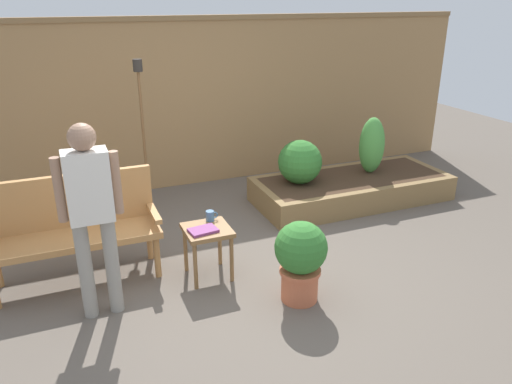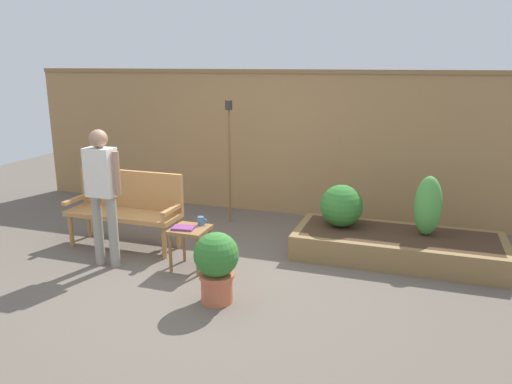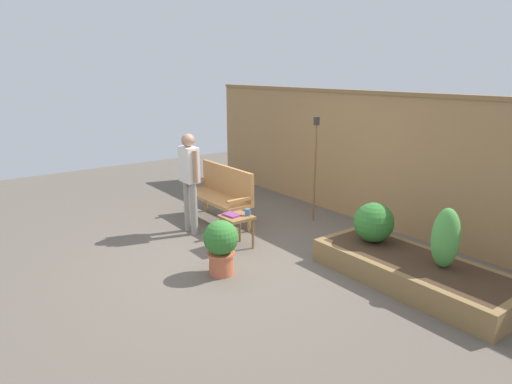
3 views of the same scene
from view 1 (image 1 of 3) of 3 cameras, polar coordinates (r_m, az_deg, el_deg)
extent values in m
plane|color=#60564C|center=(4.58, -0.33, -9.73)|extent=(14.00, 14.00, 0.00)
cube|color=#A37A4C|center=(6.53, -9.06, 9.61)|extent=(8.40, 0.10, 2.10)
cube|color=olive|center=(6.40, -9.66, 19.11)|extent=(8.40, 0.14, 0.06)
cylinder|color=#B77F47|center=(4.89, -12.14, -5.38)|extent=(0.06, 0.06, 0.40)
cylinder|color=#B77F47|center=(4.58, -11.27, -7.30)|extent=(0.06, 0.06, 0.40)
cube|color=#B77F47|center=(4.58, -20.06, -5.00)|extent=(1.44, 0.48, 0.06)
cube|color=#B77F47|center=(4.67, -20.64, -0.94)|extent=(1.44, 0.06, 0.48)
cube|color=#B77F47|center=(4.58, -11.69, -2.27)|extent=(0.06, 0.48, 0.04)
cylinder|color=olive|center=(4.69, -4.18, -5.87)|extent=(0.04, 0.04, 0.44)
cylinder|color=olive|center=(4.42, -2.81, -7.71)|extent=(0.04, 0.04, 0.44)
cylinder|color=olive|center=(4.61, -8.10, -6.55)|extent=(0.04, 0.04, 0.44)
cylinder|color=olive|center=(4.33, -6.97, -8.48)|extent=(0.04, 0.04, 0.44)
cube|color=olive|center=(4.40, -5.63, -4.39)|extent=(0.40, 0.40, 0.04)
cylinder|color=teal|center=(4.51, -5.31, -2.75)|extent=(0.08, 0.08, 0.10)
torus|color=teal|center=(4.52, -4.79, -2.67)|extent=(0.07, 0.01, 0.07)
cube|color=#7F3875|center=(4.33, -6.09, -4.40)|extent=(0.26, 0.20, 0.02)
cylinder|color=#C66642|center=(4.23, 5.02, -10.66)|extent=(0.31, 0.31, 0.25)
cylinder|color=#C66642|center=(4.16, 5.09, -8.97)|extent=(0.34, 0.34, 0.04)
sphere|color=#33752D|center=(4.05, 5.19, -6.37)|extent=(0.43, 0.43, 0.43)
cube|color=olive|center=(5.93, 13.26, -1.08)|extent=(2.40, 0.09, 0.30)
cube|color=olive|center=(6.63, 8.79, 1.72)|extent=(2.40, 0.09, 0.30)
cube|color=olive|center=(5.75, 1.17, -1.18)|extent=(0.09, 0.82, 0.30)
cube|color=olive|center=(6.95, 18.95, 1.69)|extent=(0.09, 0.82, 0.30)
cube|color=#422D1E|center=(6.27, 10.90, 0.40)|extent=(2.22, 0.82, 0.30)
cylinder|color=brown|center=(5.94, 5.00, 1.35)|extent=(0.04, 0.04, 0.06)
sphere|color=#33752D|center=(5.87, 5.07, 3.46)|extent=(0.52, 0.52, 0.52)
cylinder|color=brown|center=(6.44, 12.91, 2.49)|extent=(0.04, 0.04, 0.06)
ellipsoid|color=#4C9942|center=(6.34, 13.15, 5.24)|extent=(0.31, 0.31, 0.70)
cylinder|color=brown|center=(5.80, -12.70, 5.40)|extent=(0.03, 0.03, 1.62)
cylinder|color=#332D28|center=(5.63, -13.45, 13.97)|extent=(0.10, 0.10, 0.13)
cylinder|color=gray|center=(4.10, -16.17, -8.08)|extent=(0.11, 0.11, 0.82)
cylinder|color=gray|center=(4.09, -18.97, -8.49)|extent=(0.11, 0.11, 0.82)
cube|color=silver|center=(3.81, -18.71, 0.63)|extent=(0.32, 0.20, 0.54)
cylinder|color=#9E755B|center=(3.83, -15.74, 1.05)|extent=(0.07, 0.07, 0.49)
cylinder|color=#9E755B|center=(3.81, -21.69, 0.21)|extent=(0.07, 0.07, 0.49)
sphere|color=#9E755B|center=(3.70, -19.39, 5.98)|extent=(0.20, 0.20, 0.20)
camera|label=2|loc=(3.57, 81.62, 1.05)|focal=34.66mm
camera|label=3|loc=(6.03, 65.36, 10.21)|focal=31.09mm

